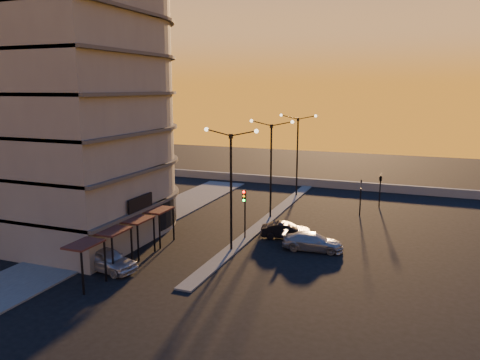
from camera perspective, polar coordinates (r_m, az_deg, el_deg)
name	(u,v)px	position (r m, az deg, el deg)	size (l,w,h in m)	color
ground	(231,250)	(36.77, -1.07, -8.58)	(120.00, 120.00, 0.00)	black
sidewalk_west	(144,222)	(44.84, -11.64, -5.08)	(5.00, 40.00, 0.12)	#484846
median	(270,217)	(45.72, 3.71, -4.54)	(1.20, 36.00, 0.12)	#484846
parapet	(324,183)	(60.26, 10.16, -0.42)	(44.00, 0.50, 1.00)	slate
building	(76,94)	(42.02, -19.34, 9.85)	(14.35, 17.08, 25.00)	slate
streetlamp_near	(231,180)	(35.28, -1.10, 0.00)	(4.32, 0.32, 9.51)	black
streetlamp_mid	(271,161)	(44.55, 3.80, 2.32)	(4.32, 0.32, 9.51)	black
streetlamp_far	(297,149)	(54.08, 7.01, 3.83)	(4.32, 0.32, 9.51)	black
traffic_light_main	(244,206)	(38.48, 0.54, -3.18)	(0.28, 0.44, 4.25)	black
signal_east_a	(361,197)	(47.46, 14.48, -1.97)	(0.13, 0.16, 3.60)	black
signal_east_b	(381,179)	(50.99, 16.77, 0.15)	(0.42, 1.99, 3.60)	black
car_hatchback	(107,259)	(34.02, -15.93, -9.28)	(1.87, 4.65, 1.58)	#B4B6BC
car_sedan	(286,231)	(39.59, 5.58, -6.15)	(1.43, 4.10, 1.35)	black
car_wagon	(313,242)	(37.08, 8.86, -7.43)	(1.92, 4.71, 1.37)	#96989D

